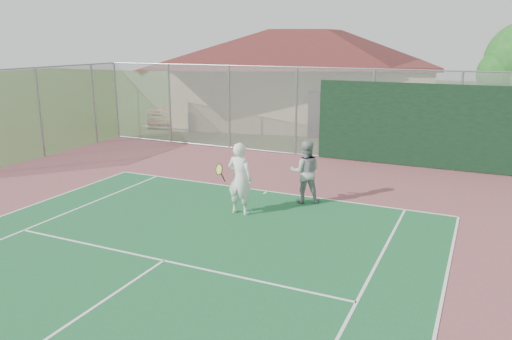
{
  "coord_description": "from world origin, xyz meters",
  "views": [
    {
      "loc": [
        5.84,
        -1.57,
        4.54
      ],
      "look_at": [
        0.72,
        9.48,
        1.34
      ],
      "focal_mm": 35.0,
      "sensor_mm": 36.0,
      "label": 1
    }
  ],
  "objects": [
    {
      "name": "player_grey_back",
      "position": [
        1.38,
        11.39,
        0.89
      ],
      "size": [
        1.06,
        0.96,
        1.79
      ],
      "rotation": [
        0.0,
        0.0,
        3.54
      ],
      "color": "#96999B",
      "rests_on": "ground"
    },
    {
      "name": "side_fence_left",
      "position": [
        -10.0,
        12.5,
        1.75
      ],
      "size": [
        0.08,
        9.0,
        3.5
      ],
      "color": "gray",
      "rests_on": "ground"
    },
    {
      "name": "clubhouse",
      "position": [
        -3.41,
        24.97,
        3.05
      ],
      "size": [
        15.58,
        12.03,
        6.01
      ],
      "rotation": [
        0.0,
        0.0,
        0.21
      ],
      "color": "tan",
      "rests_on": "ground"
    },
    {
      "name": "bleachers",
      "position": [
        -9.02,
        20.23,
        0.53
      ],
      "size": [
        2.8,
        1.83,
        1.0
      ],
      "rotation": [
        0.0,
        0.0,
        0.12
      ],
      "color": "#A53626",
      "rests_on": "ground"
    },
    {
      "name": "back_fence",
      "position": [
        2.11,
        16.98,
        1.67
      ],
      "size": [
        20.08,
        0.11,
        3.53
      ],
      "color": "gray",
      "rests_on": "ground"
    },
    {
      "name": "player_white_front",
      "position": [
        0.13,
        9.72,
        0.97
      ],
      "size": [
        1.0,
        0.7,
        1.94
      ],
      "rotation": [
        0.0,
        0.0,
        3.1
      ],
      "color": "white",
      "rests_on": "ground"
    }
  ]
}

